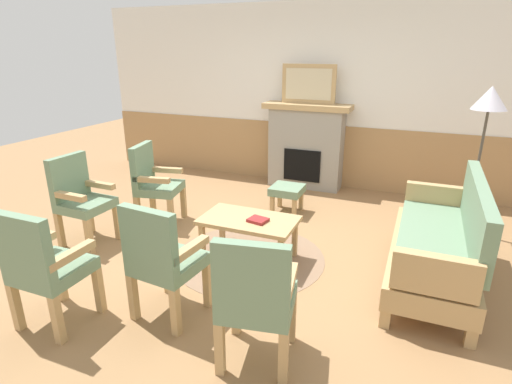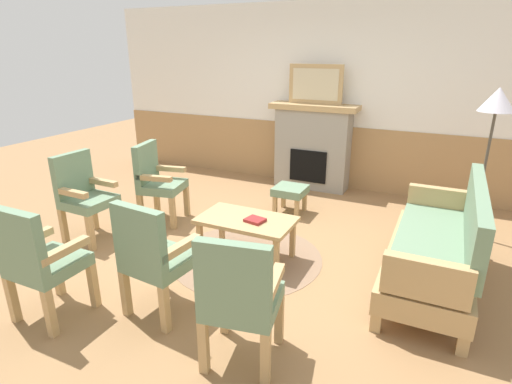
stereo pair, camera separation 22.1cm
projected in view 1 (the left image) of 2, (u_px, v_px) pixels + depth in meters
name	position (u px, v px, depth m)	size (l,w,h in m)	color
ground_plane	(244.00, 250.00, 4.38)	(14.00, 14.00, 0.00)	#997047
wall_back	(312.00, 100.00, 6.20)	(7.20, 0.14, 2.70)	white
fireplace	(306.00, 145.00, 6.20)	(1.30, 0.44, 1.28)	gray
framed_picture	(309.00, 84.00, 5.90)	(0.80, 0.04, 0.56)	tan
couch	(439.00, 243.00, 3.66)	(0.70, 1.80, 0.98)	tan
coffee_table	(249.00, 223.00, 4.10)	(0.96, 0.56, 0.44)	tan
round_rug	(249.00, 257.00, 4.22)	(1.56, 1.56, 0.01)	#896B51
book_on_table	(258.00, 220.00, 4.00)	(0.18, 0.16, 0.03)	maroon
footstool	(287.00, 192.00, 5.30)	(0.40, 0.40, 0.36)	tan
armchair_near_fireplace	(80.00, 196.00, 4.40)	(0.49, 0.49, 0.98)	tan
armchair_by_window_left	(154.00, 181.00, 4.92)	(0.57, 0.57, 0.98)	tan
armchair_front_left	(162.00, 257.00, 3.12)	(0.52, 0.52, 0.98)	tan
armchair_front_center	(255.00, 296.00, 2.63)	(0.56, 0.56, 0.98)	tan
armchair_corner_left	(44.00, 264.00, 3.02)	(0.48, 0.48, 0.98)	tan
floor_lamp_by_couch	(489.00, 108.00, 4.34)	(0.36, 0.36, 1.68)	#332D28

